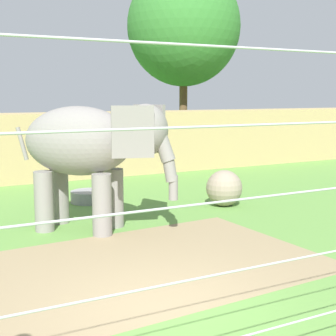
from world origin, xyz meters
name	(u,v)px	position (x,y,z in m)	size (l,w,h in m)	color
ground_plane	(167,312)	(0.00, 0.00, 0.00)	(120.00, 120.00, 0.00)	#609342
dirt_patch	(146,264)	(0.61, 2.08, 0.00)	(6.80, 4.55, 0.01)	#937F5B
embankment_wall	(12,148)	(0.00, 12.79, 1.29)	(36.00, 1.80, 2.58)	tan
elephant	(91,147)	(0.50, 4.96, 2.04)	(3.54, 3.37, 3.07)	gray
enrichment_ball	(224,188)	(4.82, 5.64, 0.54)	(1.07, 1.07, 1.07)	gray
cable_fence	(325,249)	(0.00, -3.11, 1.90)	(8.77, 0.26, 3.78)	brown
water_tub	(89,196)	(1.40, 7.98, 0.18)	(1.10, 1.10, 0.35)	gray
tree_right_of_centre	(184,27)	(9.98, 17.39, 6.90)	(6.07, 6.07, 10.10)	brown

